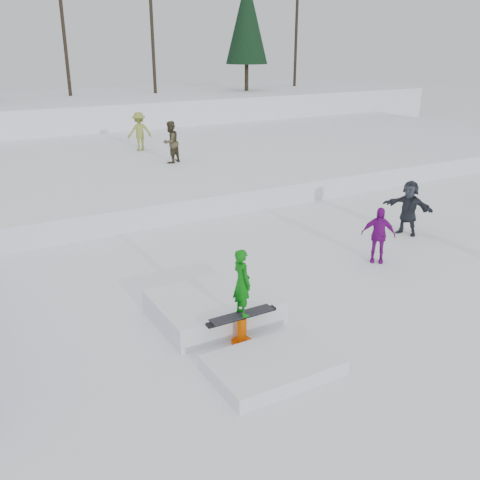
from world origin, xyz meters
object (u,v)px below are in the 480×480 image
walker_ygreen (139,131)px  spectator_purple (378,235)px  spectator_dark (409,208)px  jib_rail_feature (228,319)px  walker_olive (171,142)px

walker_ygreen → spectator_purple: size_ratio=1.17×
spectator_dark → jib_rail_feature: bearing=-94.4°
walker_ygreen → spectator_dark: 14.86m
jib_rail_feature → spectator_dark: bearing=18.1°
walker_olive → spectator_dark: size_ratio=1.04×
spectator_purple → spectator_dark: 2.83m
spectator_purple → spectator_dark: spectator_dark is taller
spectator_purple → walker_ygreen: bearing=138.4°
spectator_purple → spectator_dark: (2.53, 1.28, 0.08)m
walker_olive → jib_rail_feature: bearing=42.5°
walker_olive → spectator_purple: bearing=66.5°
walker_ygreen → spectator_purple: 15.67m
spectator_dark → walker_ygreen: bearing=173.0°
walker_olive → spectator_dark: bearing=79.9°
walker_ygreen → spectator_dark: bearing=107.7°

